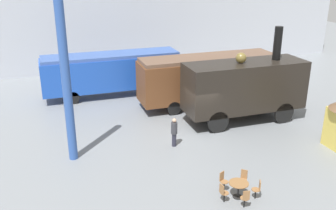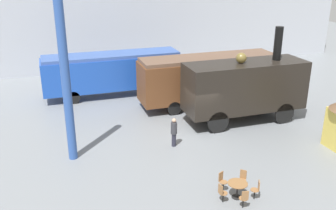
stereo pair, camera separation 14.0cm
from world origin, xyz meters
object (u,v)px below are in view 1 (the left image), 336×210
(streamlined_locomotive, at_px, (122,70))
(cafe_chair_0, at_px, (245,198))
(steam_locomotive, at_px, (245,85))
(passenger_coach_wooden, at_px, (208,77))
(cafe_table_near, at_px, (239,186))
(visitor_person, at_px, (174,131))

(streamlined_locomotive, xyz_separation_m, cafe_chair_0, (1.64, -15.89, -1.34))
(steam_locomotive, bearing_deg, passenger_coach_wooden, 104.91)
(steam_locomotive, distance_m, cafe_chair_0, 9.51)
(cafe_table_near, xyz_separation_m, visitor_person, (-0.98, 5.42, 0.33))
(streamlined_locomotive, height_order, visitor_person, streamlined_locomotive)
(streamlined_locomotive, height_order, cafe_table_near, streamlined_locomotive)
(passenger_coach_wooden, distance_m, cafe_chair_0, 12.27)
(passenger_coach_wooden, relative_size, cafe_chair_0, 11.09)
(steam_locomotive, relative_size, visitor_person, 4.64)
(passenger_coach_wooden, bearing_deg, steam_locomotive, -75.09)
(visitor_person, bearing_deg, streamlined_locomotive, 94.53)
(cafe_chair_0, xyz_separation_m, visitor_person, (-0.87, 6.20, 0.37))
(streamlined_locomotive, relative_size, passenger_coach_wooden, 1.26)
(cafe_chair_0, bearing_deg, cafe_table_near, 0.00)
(cafe_table_near, bearing_deg, passenger_coach_wooden, 72.60)
(cafe_table_near, relative_size, cafe_chair_0, 0.97)
(steam_locomotive, height_order, visitor_person, steam_locomotive)
(streamlined_locomotive, relative_size, visitor_person, 7.51)
(steam_locomotive, relative_size, cafe_table_near, 8.90)
(visitor_person, bearing_deg, cafe_chair_0, -82.03)
(steam_locomotive, relative_size, cafe_chair_0, 8.67)
(streamlined_locomotive, bearing_deg, cafe_chair_0, -84.12)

